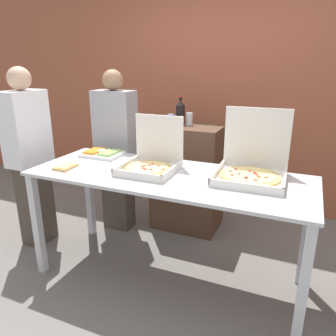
% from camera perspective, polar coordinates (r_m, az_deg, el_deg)
% --- Properties ---
extents(ground_plane, '(16.00, 16.00, 0.00)m').
position_cam_1_polar(ground_plane, '(2.86, -0.00, -18.28)').
color(ground_plane, slate).
extents(brick_wall_behind, '(10.00, 0.06, 2.80)m').
position_cam_1_polar(brick_wall_behind, '(3.93, 10.09, 13.52)').
color(brick_wall_behind, '#9E5138').
rests_on(brick_wall_behind, ground_plane).
extents(buffet_table, '(2.11, 0.80, 0.89)m').
position_cam_1_polar(buffet_table, '(2.48, -0.00, -3.63)').
color(buffet_table, silver).
rests_on(buffet_table, ground_plane).
extents(pizza_box_far_right, '(0.41, 0.43, 0.40)m').
position_cam_1_polar(pizza_box_far_right, '(2.52, -2.97, 1.22)').
color(pizza_box_far_right, silver).
rests_on(pizza_box_far_right, buffet_table).
extents(pizza_box_far_left, '(0.50, 0.52, 0.48)m').
position_cam_1_polar(pizza_box_far_left, '(2.42, 14.35, 0.28)').
color(pizza_box_far_left, silver).
rests_on(pizza_box_far_left, buffet_table).
extents(paper_plate_front_right, '(0.21, 0.21, 0.03)m').
position_cam_1_polar(paper_plate_front_right, '(2.68, -17.41, 0.08)').
color(paper_plate_front_right, white).
rests_on(paper_plate_front_right, buffet_table).
extents(veggie_tray, '(0.34, 0.25, 0.05)m').
position_cam_1_polar(veggie_tray, '(2.97, -11.39, 2.49)').
color(veggie_tray, white).
rests_on(veggie_tray, buffet_table).
extents(sideboard_podium, '(0.68, 0.48, 1.09)m').
position_cam_1_polar(sideboard_podium, '(3.42, 3.45, -1.63)').
color(sideboard_podium, '#4C3323').
rests_on(sideboard_podium, ground_plane).
extents(soda_bottle, '(0.09, 0.09, 0.28)m').
position_cam_1_polar(soda_bottle, '(3.32, 2.18, 9.69)').
color(soda_bottle, black).
rests_on(soda_bottle, sideboard_podium).
extents(soda_can_silver, '(0.07, 0.07, 0.12)m').
position_cam_1_polar(soda_can_silver, '(3.28, 3.73, 8.51)').
color(soda_can_silver, silver).
rests_on(soda_can_silver, sideboard_podium).
extents(soda_can_colored, '(0.07, 0.07, 0.12)m').
position_cam_1_polar(soda_can_colored, '(3.19, 0.49, 8.26)').
color(soda_can_colored, '#334CB2').
rests_on(soda_can_colored, sideboard_podium).
extents(person_guest_plaid, '(0.40, 0.22, 1.63)m').
position_cam_1_polar(person_guest_plaid, '(3.34, -9.01, 3.11)').
color(person_guest_plaid, '#473D33').
rests_on(person_guest_plaid, ground_plane).
extents(person_guest_cap, '(0.22, 0.40, 1.66)m').
position_cam_1_polar(person_guest_cap, '(3.26, -22.94, 1.87)').
color(person_guest_cap, '#473D33').
rests_on(person_guest_cap, ground_plane).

